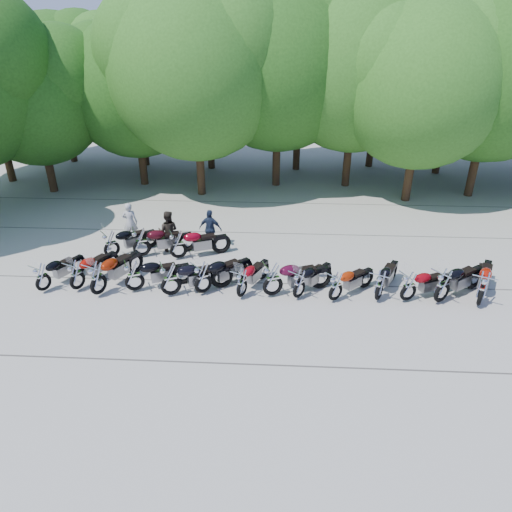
# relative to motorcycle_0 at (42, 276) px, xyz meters

# --- Properties ---
(ground) EXTENTS (90.00, 90.00, 0.00)m
(ground) POSITION_rel_motorcycle_0_xyz_m (7.40, -0.49, -0.60)
(ground) COLOR gray
(ground) RESTS_ON ground
(tree_1) EXTENTS (6.97, 6.97, 8.55)m
(tree_1) POSITION_rel_motorcycle_0_xyz_m (-4.64, 10.75, 4.46)
(tree_1) COLOR #3A2614
(tree_1) RESTS_ON ground
(tree_2) EXTENTS (7.31, 7.31, 8.97)m
(tree_2) POSITION_rel_motorcycle_0_xyz_m (0.15, 12.35, 4.71)
(tree_2) COLOR #3A2614
(tree_2) RESTS_ON ground
(tree_3) EXTENTS (8.70, 8.70, 10.67)m
(tree_3) POSITION_rel_motorcycle_0_xyz_m (3.83, 10.75, 5.72)
(tree_3) COLOR #3A2614
(tree_3) RESTS_ON ground
(tree_4) EXTENTS (9.13, 9.13, 11.20)m
(tree_4) POSITION_rel_motorcycle_0_xyz_m (7.94, 12.60, 6.03)
(tree_4) COLOR #3A2614
(tree_4) RESTS_ON ground
(tree_5) EXTENTS (9.04, 9.04, 11.10)m
(tree_5) POSITION_rel_motorcycle_0_xyz_m (12.02, 12.71, 5.97)
(tree_5) COLOR #3A2614
(tree_5) RESTS_ON ground
(tree_6) EXTENTS (8.00, 8.00, 9.82)m
(tree_6) POSITION_rel_motorcycle_0_xyz_m (14.96, 10.33, 5.21)
(tree_6) COLOR #3A2614
(tree_6) RESTS_ON ground
(tree_7) EXTENTS (8.79, 8.79, 10.79)m
(tree_7) POSITION_rel_motorcycle_0_xyz_m (18.61, 11.29, 5.79)
(tree_7) COLOR #3A2614
(tree_7) RESTS_ON ground
(tree_9) EXTENTS (7.59, 7.59, 9.32)m
(tree_9) POSITION_rel_motorcycle_0_xyz_m (-6.13, 17.10, 4.91)
(tree_9) COLOR #3A2614
(tree_9) RESTS_ON ground
(tree_10) EXTENTS (7.78, 7.78, 9.55)m
(tree_10) POSITION_rel_motorcycle_0_xyz_m (-0.89, 16.48, 5.05)
(tree_10) COLOR #3A2614
(tree_10) RESTS_ON ground
(tree_11) EXTENTS (7.56, 7.56, 9.28)m
(tree_11) POSITION_rel_motorcycle_0_xyz_m (3.64, 15.94, 4.89)
(tree_11) COLOR #3A2614
(tree_11) RESTS_ON ground
(tree_12) EXTENTS (7.88, 7.88, 9.67)m
(tree_12) POSITION_rel_motorcycle_0_xyz_m (9.20, 15.98, 5.12)
(tree_12) COLOR #3A2614
(tree_12) RESTS_ON ground
(tree_13) EXTENTS (8.31, 8.31, 10.20)m
(tree_13) POSITION_rel_motorcycle_0_xyz_m (14.09, 16.99, 5.43)
(tree_13) COLOR #3A2614
(tree_13) RESTS_ON ground
(tree_14) EXTENTS (8.02, 8.02, 9.84)m
(tree_14) POSITION_rel_motorcycle_0_xyz_m (18.08, 15.60, 5.22)
(tree_14) COLOR #3A2614
(tree_14) RESTS_ON ground
(motorcycle_0) EXTENTS (1.52, 2.21, 1.21)m
(motorcycle_0) POSITION_rel_motorcycle_0_xyz_m (0.00, 0.00, 0.00)
(motorcycle_0) COLOR black
(motorcycle_0) RESTS_ON ground
(motorcycle_1) EXTENTS (1.59, 2.35, 1.28)m
(motorcycle_1) POSITION_rel_motorcycle_0_xyz_m (1.16, 0.16, 0.04)
(motorcycle_1) COLOR #950C05
(motorcycle_1) RESTS_ON ground
(motorcycle_2) EXTENTS (1.77, 2.62, 1.43)m
(motorcycle_2) POSITION_rel_motorcycle_0_xyz_m (2.03, -0.14, 0.11)
(motorcycle_2) COLOR maroon
(motorcycle_2) RESTS_ON ground
(motorcycle_3) EXTENTS (2.46, 1.62, 1.34)m
(motorcycle_3) POSITION_rel_motorcycle_0_xyz_m (3.21, 0.15, 0.07)
(motorcycle_3) COLOR black
(motorcycle_3) RESTS_ON ground
(motorcycle_4) EXTENTS (2.60, 1.69, 1.41)m
(motorcycle_4) POSITION_rel_motorcycle_0_xyz_m (4.55, -0.07, 0.10)
(motorcycle_4) COLOR black
(motorcycle_4) RESTS_ON ground
(motorcycle_5) EXTENTS (2.30, 2.16, 1.37)m
(motorcycle_5) POSITION_rel_motorcycle_0_xyz_m (5.62, 0.14, 0.08)
(motorcycle_5) COLOR black
(motorcycle_5) RESTS_ON ground
(motorcycle_6) EXTENTS (1.53, 2.22, 1.21)m
(motorcycle_6) POSITION_rel_motorcycle_0_xyz_m (6.98, -0.01, 0.00)
(motorcycle_6) COLOR maroon
(motorcycle_6) RESTS_ON ground
(motorcycle_7) EXTENTS (2.64, 1.68, 1.44)m
(motorcycle_7) POSITION_rel_motorcycle_0_xyz_m (8.03, 0.09, 0.11)
(motorcycle_7) COLOR #3B081D
(motorcycle_7) RESTS_ON ground
(motorcycle_8) EXTENTS (1.87, 2.11, 1.23)m
(motorcycle_8) POSITION_rel_motorcycle_0_xyz_m (8.93, 0.02, 0.01)
(motorcycle_8) COLOR black
(motorcycle_8) RESTS_ON ground
(motorcycle_9) EXTENTS (2.08, 1.93, 1.23)m
(motorcycle_9) POSITION_rel_motorcycle_0_xyz_m (10.15, -0.09, 0.01)
(motorcycle_9) COLOR #952105
(motorcycle_9) RESTS_ON ground
(motorcycle_10) EXTENTS (1.65, 2.31, 1.27)m
(motorcycle_10) POSITION_rel_motorcycle_0_xyz_m (11.63, 0.04, 0.03)
(motorcycle_10) COLOR black
(motorcycle_10) RESTS_ON ground
(motorcycle_11) EXTENTS (2.30, 1.56, 1.26)m
(motorcycle_11) POSITION_rel_motorcycle_0_xyz_m (12.60, 0.02, 0.02)
(motorcycle_11) COLOR maroon
(motorcycle_11) RESTS_ON ground
(motorcycle_12) EXTENTS (2.50, 2.13, 1.43)m
(motorcycle_12) POSITION_rel_motorcycle_0_xyz_m (13.69, -0.01, 0.11)
(motorcycle_12) COLOR black
(motorcycle_12) RESTS_ON ground
(motorcycle_13) EXTENTS (1.79, 2.59, 1.42)m
(motorcycle_13) POSITION_rel_motorcycle_0_xyz_m (14.93, -0.11, 0.10)
(motorcycle_13) COLOR #961105
(motorcycle_13) RESTS_ON ground
(motorcycle_14) EXTENTS (2.22, 2.03, 1.31)m
(motorcycle_14) POSITION_rel_motorcycle_0_xyz_m (1.52, 2.70, 0.05)
(motorcycle_14) COLOR black
(motorcycle_14) RESTS_ON ground
(motorcycle_15) EXTENTS (2.61, 1.62, 1.41)m
(motorcycle_15) POSITION_rel_motorcycle_0_xyz_m (2.71, 2.83, 0.10)
(motorcycle_15) COLOR #33060E
(motorcycle_15) RESTS_ON ground
(motorcycle_16) EXTENTS (2.54, 1.63, 1.38)m
(motorcycle_16) POSITION_rel_motorcycle_0_xyz_m (4.23, 2.72, 0.09)
(motorcycle_16) COLOR maroon
(motorcycle_16) RESTS_ON ground
(rider_0) EXTENTS (0.66, 0.46, 1.73)m
(rider_0) POSITION_rel_motorcycle_0_xyz_m (1.80, 4.40, 0.26)
(rider_0) COLOR #9D9EA0
(rider_0) RESTS_ON ground
(rider_1) EXTENTS (0.86, 0.68, 1.74)m
(rider_1) POSITION_rel_motorcycle_0_xyz_m (3.66, 3.52, 0.27)
(rider_1) COLOR #2A241C
(rider_1) RESTS_ON ground
(rider_2) EXTENTS (1.04, 0.59, 1.67)m
(rider_2) POSITION_rel_motorcycle_0_xyz_m (5.34, 3.93, 0.23)
(rider_2) COLOR #202C44
(rider_2) RESTS_ON ground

